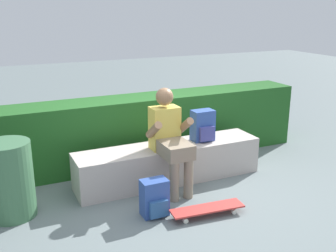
% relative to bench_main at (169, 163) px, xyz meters
% --- Properties ---
extents(ground_plane, '(24.00, 24.00, 0.00)m').
position_rel_bench_main_xyz_m(ground_plane, '(0.00, -0.41, -0.23)').
color(ground_plane, slate).
extents(bench_main, '(2.38, 0.51, 0.47)m').
position_rel_bench_main_xyz_m(bench_main, '(0.00, 0.00, 0.00)').
color(bench_main, '#B2A7A0').
rests_on(bench_main, ground).
extents(person_skater, '(0.49, 0.62, 1.22)m').
position_rel_bench_main_xyz_m(person_skater, '(-0.10, -0.22, 0.43)').
color(person_skater, gold).
rests_on(person_skater, ground).
extents(skateboard_near_person, '(0.81, 0.27, 0.09)m').
position_rel_bench_main_xyz_m(skateboard_near_person, '(-0.02, -0.99, -0.16)').
color(skateboard_near_person, '#BC3833').
rests_on(skateboard_near_person, ground).
extents(backpack_on_bench, '(0.28, 0.23, 0.40)m').
position_rel_bench_main_xyz_m(backpack_on_bench, '(0.47, -0.01, 0.43)').
color(backpack_on_bench, '#2D4C99').
rests_on(backpack_on_bench, bench_main).
extents(backpack_on_ground, '(0.28, 0.23, 0.40)m').
position_rel_bench_main_xyz_m(backpack_on_ground, '(-0.52, -0.75, -0.04)').
color(backpack_on_ground, '#2D4C99').
rests_on(backpack_on_ground, ground).
extents(hedge_row, '(5.44, 0.57, 0.93)m').
position_rel_bench_main_xyz_m(hedge_row, '(-0.37, 0.80, 0.23)').
color(hedge_row, '#1F531F').
rests_on(hedge_row, ground).
extents(trash_bin, '(0.49, 0.49, 0.82)m').
position_rel_bench_main_xyz_m(trash_bin, '(-1.89, -0.12, 0.17)').
color(trash_bin, '#3D6B47').
rests_on(trash_bin, ground).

